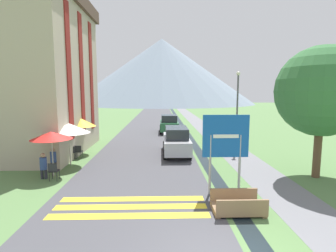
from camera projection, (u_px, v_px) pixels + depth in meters
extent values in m
plane|color=#517542|center=(175.00, 133.00, 26.23)|extent=(160.00, 160.00, 0.00)
cube|color=#424247|center=(153.00, 122.00, 36.07)|extent=(6.40, 60.00, 0.01)
cube|color=slate|center=(197.00, 122.00, 36.24)|extent=(2.20, 60.00, 0.01)
cube|color=black|center=(180.00, 122.00, 36.17)|extent=(0.60, 60.00, 0.00)
cube|color=yellow|center=(128.00, 216.00, 8.68)|extent=(5.44, 0.44, 0.01)
cube|color=yellow|center=(131.00, 207.00, 9.37)|extent=(5.44, 0.44, 0.01)
cube|color=yellow|center=(133.00, 199.00, 10.06)|extent=(5.44, 0.44, 0.01)
cone|color=slate|center=(162.00, 72.00, 97.29)|extent=(67.25, 67.25, 23.65)
cube|color=tan|center=(41.00, 74.00, 17.37)|extent=(5.38, 8.79, 10.52)
cube|color=maroon|center=(69.00, 72.00, 15.05)|extent=(0.06, 0.70, 7.89)
cube|color=maroon|center=(82.00, 75.00, 17.45)|extent=(0.06, 0.70, 7.89)
cube|color=maroon|center=(91.00, 77.00, 19.84)|extent=(0.06, 0.70, 7.89)
cylinder|color=#9E9EA3|center=(210.00, 165.00, 10.44)|extent=(0.10, 0.10, 2.42)
cylinder|color=#9E9EA3|center=(240.00, 164.00, 10.47)|extent=(0.10, 0.10, 2.42)
cube|color=#1451AD|center=(226.00, 136.00, 10.29)|extent=(1.83, 0.05, 1.69)
cube|color=white|center=(226.00, 136.00, 10.26)|extent=(1.01, 0.02, 0.14)
cube|color=#846647|center=(237.00, 208.00, 8.96)|extent=(1.70, 1.10, 0.12)
cube|color=#846647|center=(242.00, 207.00, 8.41)|extent=(1.70, 0.08, 0.45)
cube|color=#846647|center=(234.00, 194.00, 9.43)|extent=(1.70, 0.08, 0.45)
cube|color=#846647|center=(215.00, 211.00, 8.95)|extent=(0.16, 0.99, 0.08)
cube|color=#846647|center=(260.00, 211.00, 8.99)|extent=(0.16, 0.99, 0.08)
cube|color=#B2B2B7|center=(176.00, 143.00, 17.37)|extent=(1.64, 4.53, 0.84)
cube|color=#23282D|center=(176.00, 133.00, 17.05)|extent=(1.39, 2.49, 0.68)
cylinder|color=black|center=(164.00, 145.00, 18.80)|extent=(0.18, 0.60, 0.60)
cylinder|color=black|center=(186.00, 145.00, 18.84)|extent=(0.18, 0.60, 0.60)
cylinder|color=black|center=(165.00, 155.00, 16.01)|extent=(0.18, 0.60, 0.60)
cylinder|color=black|center=(190.00, 154.00, 16.05)|extent=(0.18, 0.60, 0.60)
cube|color=#28663D|center=(169.00, 125.00, 26.77)|extent=(1.81, 3.84, 0.84)
cube|color=#23282D|center=(169.00, 118.00, 26.48)|extent=(1.54, 2.11, 0.68)
cylinder|color=black|center=(161.00, 128.00, 27.98)|extent=(0.18, 0.60, 0.60)
cylinder|color=black|center=(177.00, 128.00, 28.03)|extent=(0.18, 0.60, 0.60)
cylinder|color=black|center=(161.00, 131.00, 25.62)|extent=(0.18, 0.60, 0.60)
cylinder|color=black|center=(178.00, 131.00, 25.67)|extent=(0.18, 0.60, 0.60)
cube|color=#232328|center=(72.00, 152.00, 15.97)|extent=(0.40, 0.40, 0.04)
cube|color=#232328|center=(71.00, 150.00, 15.77)|extent=(0.40, 0.04, 0.40)
cylinder|color=#232328|center=(71.00, 155.00, 16.16)|extent=(0.03, 0.03, 0.45)
cylinder|color=#232328|center=(76.00, 155.00, 16.17)|extent=(0.03, 0.03, 0.45)
cylinder|color=#232328|center=(69.00, 157.00, 15.83)|extent=(0.03, 0.03, 0.45)
cylinder|color=#232328|center=(74.00, 156.00, 15.84)|extent=(0.03, 0.03, 0.45)
cube|color=#232328|center=(54.00, 171.00, 12.18)|extent=(0.40, 0.40, 0.04)
cube|color=#232328|center=(52.00, 168.00, 11.98)|extent=(0.40, 0.04, 0.40)
cylinder|color=#232328|center=(52.00, 174.00, 12.37)|extent=(0.03, 0.03, 0.45)
cylinder|color=#232328|center=(60.00, 174.00, 12.38)|extent=(0.03, 0.03, 0.45)
cylinder|color=#232328|center=(49.00, 177.00, 12.03)|extent=(0.03, 0.03, 0.45)
cylinder|color=#232328|center=(57.00, 177.00, 12.04)|extent=(0.03, 0.03, 0.45)
cube|color=#232328|center=(79.00, 151.00, 16.18)|extent=(0.40, 0.40, 0.04)
cube|color=#232328|center=(78.00, 149.00, 15.97)|extent=(0.40, 0.04, 0.40)
cylinder|color=#232328|center=(77.00, 154.00, 16.37)|extent=(0.03, 0.03, 0.45)
cylinder|color=#232328|center=(83.00, 154.00, 16.38)|extent=(0.03, 0.03, 0.45)
cylinder|color=#232328|center=(75.00, 156.00, 16.03)|extent=(0.03, 0.03, 0.45)
cylinder|color=#232328|center=(81.00, 156.00, 16.04)|extent=(0.03, 0.03, 0.45)
cylinder|color=#B7B2A8|center=(52.00, 155.00, 12.73)|extent=(0.06, 0.06, 2.12)
cone|color=red|center=(51.00, 135.00, 12.61)|extent=(1.95, 1.95, 0.38)
cylinder|color=#B7B2A8|center=(70.00, 146.00, 14.61)|extent=(0.06, 0.06, 2.21)
cone|color=silver|center=(69.00, 128.00, 14.48)|extent=(2.27, 2.27, 0.54)
cylinder|color=#B7B2A8|center=(81.00, 137.00, 17.48)|extent=(0.06, 0.06, 2.21)
cone|color=yellow|center=(81.00, 122.00, 17.35)|extent=(1.98, 1.98, 0.54)
cylinder|color=#282833|center=(42.00, 174.00, 12.40)|extent=(0.14, 0.14, 0.46)
cylinder|color=#282833|center=(46.00, 174.00, 12.40)|extent=(0.14, 0.14, 0.46)
cylinder|color=navy|center=(43.00, 163.00, 12.34)|extent=(0.32, 0.32, 0.58)
sphere|color=#9E755B|center=(43.00, 155.00, 12.29)|extent=(0.22, 0.22, 0.22)
cylinder|color=#282833|center=(52.00, 166.00, 13.73)|extent=(0.14, 0.14, 0.46)
cylinder|color=#282833|center=(56.00, 166.00, 13.74)|extent=(0.14, 0.14, 0.46)
cylinder|color=navy|center=(53.00, 157.00, 13.67)|extent=(0.32, 0.32, 0.55)
sphere|color=#9E755B|center=(53.00, 150.00, 13.63)|extent=(0.22, 0.22, 0.22)
cylinder|color=#282833|center=(63.00, 154.00, 15.42)|extent=(0.14, 0.14, 0.96)
cylinder|color=#282833|center=(67.00, 154.00, 15.43)|extent=(0.14, 0.14, 0.96)
cylinder|color=#386B47|center=(64.00, 141.00, 15.33)|extent=(0.32, 0.32, 0.56)
sphere|color=tan|center=(64.00, 135.00, 15.28)|extent=(0.22, 0.22, 0.22)
cylinder|color=#515156|center=(237.00, 114.00, 18.20)|extent=(0.12, 0.12, 5.24)
sphere|color=silver|center=(238.00, 73.00, 17.85)|extent=(0.28, 0.28, 0.28)
cylinder|color=brown|center=(317.00, 153.00, 12.55)|extent=(0.36, 0.36, 2.34)
sphere|color=#336B38|center=(322.00, 91.00, 12.17)|extent=(4.21, 4.21, 4.21)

